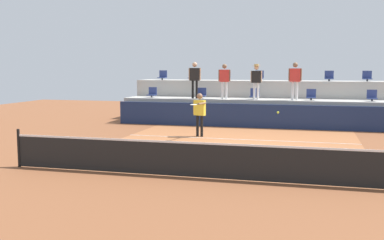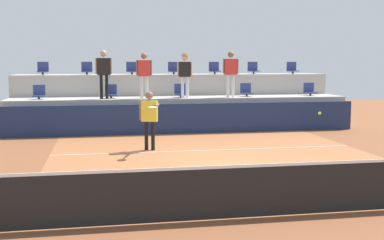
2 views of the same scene
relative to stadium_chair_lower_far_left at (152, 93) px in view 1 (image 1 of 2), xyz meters
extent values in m
plane|color=brown|center=(5.28, -7.23, -1.46)|extent=(40.00, 40.00, 0.00)
cube|color=#A36038|center=(5.28, -6.23, -1.46)|extent=(9.00, 10.00, 0.01)
cube|color=silver|center=(5.28, -4.83, -1.46)|extent=(9.00, 0.06, 0.00)
cylinder|color=black|center=(0.08, -11.23, -0.93)|extent=(0.08, 0.08, 1.07)
cube|color=black|center=(5.28, -11.23, -1.01)|extent=(10.40, 0.01, 0.87)
cube|color=white|center=(5.28, -11.23, -0.57)|extent=(10.40, 0.02, 0.05)
cube|color=navy|center=(5.28, -1.23, -0.91)|extent=(13.00, 0.16, 1.10)
cube|color=#ADAAA3|center=(5.28, 0.07, -0.84)|extent=(13.00, 1.80, 1.25)
cube|color=#ADAAA3|center=(5.28, 1.87, -0.41)|extent=(13.00, 1.80, 2.10)
cylinder|color=#2D2D33|center=(0.00, -0.08, -0.16)|extent=(0.08, 0.08, 0.10)
cube|color=navy|center=(0.00, -0.08, -0.09)|extent=(0.44, 0.40, 0.04)
cube|color=navy|center=(0.00, 0.10, 0.12)|extent=(0.44, 0.04, 0.38)
cylinder|color=#2D2D33|center=(2.62, -0.08, -0.16)|extent=(0.08, 0.08, 0.10)
cube|color=navy|center=(2.62, -0.08, -0.09)|extent=(0.44, 0.40, 0.04)
cube|color=navy|center=(2.62, 0.10, 0.12)|extent=(0.44, 0.04, 0.38)
cylinder|color=#2D2D33|center=(5.28, -0.08, -0.16)|extent=(0.08, 0.08, 0.10)
cube|color=navy|center=(5.28, -0.08, -0.09)|extent=(0.44, 0.40, 0.04)
cube|color=navy|center=(5.28, 0.10, 0.12)|extent=(0.44, 0.04, 0.38)
cylinder|color=#2D2D33|center=(7.94, -0.08, -0.16)|extent=(0.08, 0.08, 0.10)
cube|color=navy|center=(7.94, -0.08, -0.09)|extent=(0.44, 0.40, 0.04)
cube|color=navy|center=(7.94, 0.10, 0.12)|extent=(0.44, 0.04, 0.38)
cylinder|color=#2D2D33|center=(10.63, -0.08, -0.16)|extent=(0.08, 0.08, 0.10)
cube|color=navy|center=(10.63, -0.08, -0.09)|extent=(0.44, 0.40, 0.04)
cube|color=navy|center=(10.63, 0.10, 0.12)|extent=(0.44, 0.04, 0.38)
cylinder|color=#2D2D33|center=(-0.03, 1.72, 0.69)|extent=(0.08, 0.08, 0.10)
cube|color=navy|center=(-0.03, 1.72, 0.76)|extent=(0.44, 0.40, 0.04)
cube|color=navy|center=(-0.03, 1.90, 0.97)|extent=(0.44, 0.04, 0.38)
cylinder|color=#2D2D33|center=(1.71, 1.72, 0.69)|extent=(0.08, 0.08, 0.10)
cube|color=navy|center=(1.71, 1.72, 0.76)|extent=(0.44, 0.40, 0.04)
cube|color=navy|center=(1.71, 1.90, 0.97)|extent=(0.44, 0.04, 0.38)
cylinder|color=#2D2D33|center=(3.53, 1.72, 0.69)|extent=(0.08, 0.08, 0.10)
cube|color=navy|center=(3.53, 1.72, 0.76)|extent=(0.44, 0.40, 0.04)
cube|color=navy|center=(3.53, 1.90, 0.97)|extent=(0.44, 0.04, 0.38)
cylinder|color=#2D2D33|center=(5.29, 1.72, 0.69)|extent=(0.08, 0.08, 0.10)
cube|color=navy|center=(5.29, 1.72, 0.76)|extent=(0.44, 0.40, 0.04)
cube|color=navy|center=(5.29, 1.90, 0.97)|extent=(0.44, 0.04, 0.38)
cylinder|color=#2D2D33|center=(7.06, 1.72, 0.69)|extent=(0.08, 0.08, 0.10)
cube|color=navy|center=(7.06, 1.72, 0.76)|extent=(0.44, 0.40, 0.04)
cube|color=navy|center=(7.06, 1.90, 0.97)|extent=(0.44, 0.04, 0.38)
cylinder|color=#2D2D33|center=(8.79, 1.72, 0.69)|extent=(0.08, 0.08, 0.10)
cube|color=navy|center=(8.79, 1.72, 0.76)|extent=(0.44, 0.40, 0.04)
cube|color=navy|center=(8.79, 1.90, 0.97)|extent=(0.44, 0.04, 0.38)
cylinder|color=#2D2D33|center=(10.58, 1.72, 0.69)|extent=(0.08, 0.08, 0.10)
cube|color=navy|center=(10.58, 1.72, 0.76)|extent=(0.44, 0.40, 0.04)
cube|color=navy|center=(10.58, 1.90, 0.97)|extent=(0.44, 0.04, 0.38)
cylinder|color=black|center=(3.54, -4.45, -1.03)|extent=(0.14, 0.14, 0.86)
cylinder|color=black|center=(3.73, -4.50, -1.03)|extent=(0.14, 0.14, 0.86)
cube|color=yellow|center=(3.63, -4.48, -0.30)|extent=(0.50, 0.30, 0.61)
sphere|color=#846047|center=(3.63, -4.48, 0.17)|extent=(0.29, 0.29, 0.23)
cylinder|color=#846047|center=(3.37, -4.40, -0.28)|extent=(0.09, 0.09, 0.57)
cylinder|color=#846047|center=(3.81, -4.81, -0.09)|extent=(0.22, 0.54, 0.07)
cylinder|color=black|center=(3.71, -5.17, -0.09)|extent=(0.11, 0.26, 0.04)
ellipsoid|color=silver|center=(3.63, -5.44, -0.09)|extent=(0.34, 0.38, 0.03)
cylinder|color=black|center=(2.27, -0.39, 0.23)|extent=(0.11, 0.11, 0.88)
cylinder|color=black|center=(2.47, -0.38, 0.23)|extent=(0.11, 0.11, 0.88)
cube|color=black|center=(2.37, -0.38, 0.98)|extent=(0.48, 0.19, 0.62)
sphere|color=tan|center=(2.37, -0.38, 1.46)|extent=(0.24, 0.24, 0.24)
cylinder|color=tan|center=(2.09, -0.39, 1.00)|extent=(0.07, 0.07, 0.59)
cylinder|color=tan|center=(2.64, -0.38, 1.00)|extent=(0.07, 0.07, 0.59)
cylinder|color=white|center=(3.76, -0.38, 0.20)|extent=(0.11, 0.11, 0.84)
cylinder|color=white|center=(3.95, -0.39, 0.20)|extent=(0.11, 0.11, 0.84)
cube|color=red|center=(3.85, -0.38, 0.92)|extent=(0.46, 0.19, 0.59)
sphere|color=#846047|center=(3.85, -0.38, 1.37)|extent=(0.23, 0.23, 0.23)
cylinder|color=#846047|center=(3.59, -0.38, 0.93)|extent=(0.07, 0.07, 0.56)
cylinder|color=#846047|center=(4.11, -0.39, 0.93)|extent=(0.07, 0.07, 0.56)
cylinder|color=white|center=(5.31, -0.36, 0.19)|extent=(0.13, 0.13, 0.80)
cylinder|color=white|center=(5.48, -0.40, 0.19)|extent=(0.13, 0.13, 0.80)
cube|color=black|center=(5.39, -0.38, 0.87)|extent=(0.46, 0.27, 0.57)
sphere|color=beige|center=(5.39, -0.38, 1.31)|extent=(0.26, 0.26, 0.22)
cylinder|color=beige|center=(5.15, -0.33, 0.89)|extent=(0.08, 0.08, 0.53)
cylinder|color=beige|center=(5.64, -0.44, 0.89)|extent=(0.08, 0.08, 0.53)
cylinder|color=tan|center=(5.39, -0.38, 1.38)|extent=(0.47, 0.47, 0.01)
cylinder|color=tan|center=(5.39, -0.38, 1.43)|extent=(0.27, 0.27, 0.09)
cylinder|color=white|center=(7.09, -0.38, 0.22)|extent=(0.12, 0.12, 0.87)
cylinder|color=white|center=(7.29, -0.39, 0.22)|extent=(0.12, 0.12, 0.87)
cube|color=red|center=(7.19, -0.38, 0.96)|extent=(0.48, 0.21, 0.62)
sphere|color=#846047|center=(7.19, -0.38, 1.43)|extent=(0.25, 0.25, 0.24)
cylinder|color=#846047|center=(6.92, -0.37, 0.98)|extent=(0.07, 0.07, 0.58)
cylinder|color=#846047|center=(7.46, -0.40, 0.98)|extent=(0.07, 0.07, 0.58)
sphere|color=#CCE033|center=(7.03, -8.67, 0.00)|extent=(0.07, 0.07, 0.07)
camera|label=1|loc=(7.98, -22.10, 1.31)|focal=42.49mm
camera|label=2|loc=(2.21, -18.95, 1.13)|focal=46.31mm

